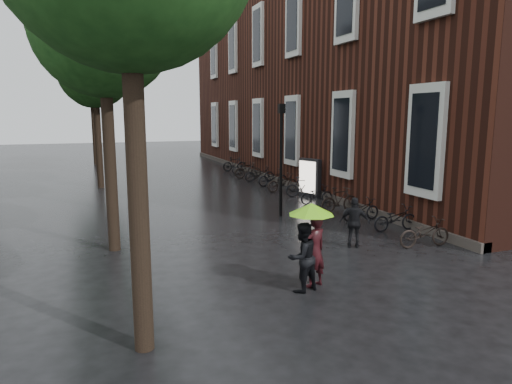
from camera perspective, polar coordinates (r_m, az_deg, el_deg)
name	(u,v)px	position (r m, az deg, el deg)	size (l,w,h in m)	color
ground	(383,335)	(8.71, 15.63, -16.83)	(120.00, 120.00, 0.00)	black
brick_building	(339,80)	(29.93, 10.33, 13.66)	(10.20, 33.20, 12.00)	#38160F
street_trees	(97,57)	(22.29, -19.25, 15.61)	(4.33, 34.03, 8.91)	black
person_burgundy	(314,251)	(10.35, 7.32, -7.29)	(0.60, 0.40, 1.65)	black
person_black	(302,257)	(10.07, 5.77, -8.09)	(0.75, 0.58, 1.54)	black
lime_umbrella	(311,209)	(9.96, 6.94, -2.12)	(1.02, 1.02, 1.51)	black
pedestrian_walking	(355,223)	(13.54, 12.23, -3.76)	(0.87, 0.36, 1.48)	black
parked_bicycles	(292,185)	(22.30, 4.47, 0.93)	(2.04, 19.77, 1.02)	black
ad_lightbox	(310,178)	(21.45, 6.73, 1.77)	(0.28, 1.20, 1.81)	black
lamp_post	(281,149)	(17.15, 3.17, 5.40)	(0.22, 0.22, 4.22)	black
cycle_sign	(128,155)	(24.81, -15.73, 4.48)	(0.14, 0.48, 2.63)	#262628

